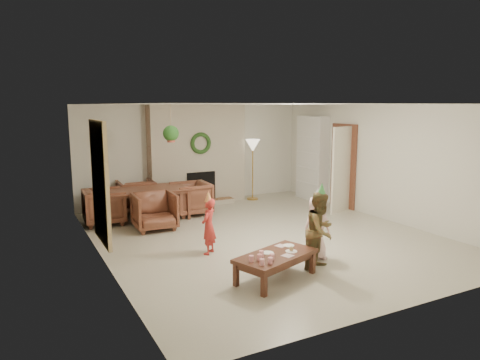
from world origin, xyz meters
TOP-DOWN VIEW (x-y plane):
  - floor at (0.00, 0.00)m, footprint 7.00×7.00m
  - ceiling at (0.00, 0.00)m, footprint 7.00×7.00m
  - wall_back at (0.00, 3.50)m, footprint 7.00×0.00m
  - wall_front at (0.00, -3.50)m, footprint 7.00×0.00m
  - wall_left at (-3.00, 0.00)m, footprint 0.00×7.00m
  - wall_right at (3.00, 0.00)m, footprint 0.00×7.00m
  - fireplace_mass at (0.00, 3.30)m, footprint 2.50×0.40m
  - fireplace_hearth at (0.00, 2.95)m, footprint 1.60×0.30m
  - fireplace_firebox at (0.00, 3.12)m, footprint 0.75×0.12m
  - fireplace_wreath at (0.00, 3.07)m, footprint 0.54×0.10m
  - floor_lamp_base at (1.44, 3.00)m, footprint 0.30×0.30m
  - floor_lamp_post at (1.44, 3.00)m, footprint 0.03×0.03m
  - floor_lamp_shade at (1.44, 3.00)m, footprint 0.38×0.38m
  - bookshelf_carcass at (2.84, 2.30)m, footprint 0.30×1.00m
  - bookshelf_shelf_a at (2.82, 2.30)m, footprint 0.30×0.92m
  - bookshelf_shelf_b at (2.82, 2.30)m, footprint 0.30×0.92m
  - bookshelf_shelf_c at (2.82, 2.30)m, footprint 0.30×0.92m
  - bookshelf_shelf_d at (2.82, 2.30)m, footprint 0.30×0.92m
  - books_row_lower at (2.80, 2.15)m, footprint 0.20×0.40m
  - books_row_mid at (2.80, 2.35)m, footprint 0.20×0.44m
  - books_row_upper at (2.80, 2.20)m, footprint 0.20×0.36m
  - door_frame at (2.96, 1.20)m, footprint 0.05×0.86m
  - door_leaf at (2.58, 0.82)m, footprint 0.77×0.32m
  - curtain_panel at (-2.96, 0.20)m, footprint 0.06×1.20m
  - dining_table at (-1.69, 2.25)m, footprint 1.99×1.16m
  - dining_chair_near at (-1.72, 1.39)m, footprint 0.84×0.86m
  - dining_chair_far at (-1.65, 3.10)m, footprint 0.84×0.86m
  - dining_chair_left at (-2.54, 2.28)m, footprint 0.86×0.84m
  - dining_chair_right at (-0.62, 2.20)m, footprint 0.86×0.84m
  - hanging_plant_cord at (-1.30, 1.50)m, footprint 0.01×0.01m
  - hanging_plant_pot at (-1.30, 1.50)m, footprint 0.16×0.16m
  - hanging_plant_foliage at (-1.30, 1.50)m, footprint 0.32×0.32m
  - coffee_table_top at (-0.95, -1.96)m, footprint 1.38×1.00m
  - coffee_table_apron at (-0.95, -1.96)m, footprint 1.25×0.87m
  - coffee_leg_fl at (-1.40, -2.38)m, footprint 0.09×0.09m
  - coffee_leg_fr at (-0.34, -2.01)m, footprint 0.09×0.09m
  - coffee_leg_bl at (-1.57, -1.90)m, footprint 0.09×0.09m
  - coffee_leg_br at (-0.50, -1.53)m, footprint 0.09×0.09m
  - cup_a at (-1.36, -2.25)m, footprint 0.09×0.09m
  - cup_b at (-1.42, -2.07)m, footprint 0.09×0.09m
  - cup_c at (-1.23, -2.26)m, footprint 0.09×0.09m
  - cup_d at (-1.30, -2.08)m, footprint 0.09×0.09m
  - cup_e at (-1.13, -2.14)m, footprint 0.09×0.09m
  - cup_f at (-1.19, -1.96)m, footprint 0.09×0.09m
  - plate_a at (-1.04, -1.86)m, footprint 0.22×0.22m
  - plate_b at (-0.70, -1.97)m, footprint 0.22×0.22m
  - plate_c at (-0.58, -1.72)m, footprint 0.22×0.22m
  - food_scoop at (-0.70, -1.97)m, footprint 0.09×0.09m
  - napkin_left at (-0.85, -2.10)m, footprint 0.18×0.18m
  - napkin_right at (-0.69, -1.68)m, footprint 0.18×0.18m
  - child_red at (-1.35, -0.48)m, footprint 0.41×0.41m
  - party_hat_red at (-1.35, -0.48)m, footprint 0.17×0.17m
  - child_plaid at (-0.11, -1.88)m, footprint 0.71×0.65m
  - party_hat_plaid at (-0.11, -1.88)m, footprint 0.15×0.15m
  - child_pink at (0.10, -1.52)m, footprint 0.52×0.34m
  - party_hat_pink at (0.10, -1.52)m, footprint 0.16×0.16m

SIDE VIEW (x-z plane):
  - floor at x=0.00m, z-range 0.00..0.00m
  - floor_lamp_base at x=1.44m, z-range 0.00..0.03m
  - fireplace_hearth at x=0.00m, z-range 0.00..0.12m
  - coffee_leg_fl at x=-1.40m, z-range 0.00..0.32m
  - coffee_leg_fr at x=-0.34m, z-range 0.00..0.32m
  - coffee_leg_bl at x=-1.57m, z-range 0.00..0.32m
  - coffee_leg_br at x=-0.50m, z-range 0.00..0.32m
  - coffee_table_apron at x=-0.95m, z-range 0.25..0.32m
  - dining_table at x=-1.69m, z-range 0.00..0.68m
  - coffee_table_top at x=-0.95m, z-range 0.32..0.38m
  - dining_chair_near at x=-1.72m, z-range 0.00..0.75m
  - dining_chair_far at x=-1.65m, z-range 0.00..0.75m
  - dining_chair_left at x=-2.54m, z-range 0.00..0.75m
  - dining_chair_right at x=-0.62m, z-range 0.00..0.75m
  - napkin_left at x=-0.85m, z-range 0.38..0.39m
  - napkin_right at x=-0.69m, z-range 0.38..0.39m
  - plate_a at x=-1.04m, z-range 0.38..0.39m
  - plate_b at x=-0.70m, z-range 0.38..0.39m
  - plate_c at x=-0.58m, z-range 0.38..0.39m
  - food_scoop at x=-0.70m, z-range 0.39..0.46m
  - cup_a at x=-1.36m, z-range 0.38..0.47m
  - cup_b at x=-1.42m, z-range 0.38..0.47m
  - cup_c at x=-1.23m, z-range 0.38..0.47m
  - cup_d at x=-1.30m, z-range 0.38..0.47m
  - cup_e at x=-1.13m, z-range 0.38..0.47m
  - cup_f at x=-1.19m, z-range 0.38..0.47m
  - fireplace_firebox at x=0.00m, z-range 0.07..0.82m
  - bookshelf_shelf_a at x=2.82m, z-range 0.43..0.47m
  - child_red at x=-1.35m, z-range 0.00..0.95m
  - child_pink at x=0.10m, z-range 0.00..1.04m
  - books_row_lower at x=2.80m, z-range 0.47..0.71m
  - child_plaid at x=-0.11m, z-range 0.00..1.20m
  - floor_lamp_post at x=1.44m, z-range 0.03..1.47m
  - bookshelf_shelf_b at x=2.82m, z-range 0.83..0.86m
  - books_row_mid at x=2.80m, z-range 0.87..1.11m
  - party_hat_red at x=-1.35m, z-range 0.90..1.08m
  - door_leaf at x=2.58m, z-range 0.00..2.00m
  - door_frame at x=2.96m, z-range 0.00..2.04m
  - party_hat_pink at x=0.10m, z-range 0.99..1.18m
  - bookshelf_carcass at x=2.84m, z-range 0.00..2.20m
  - party_hat_plaid at x=-0.11m, z-range 1.14..1.34m
  - wall_back at x=0.00m, z-range -2.25..4.75m
  - wall_front at x=0.00m, z-range -2.25..4.75m
  - wall_left at x=-3.00m, z-range -2.25..4.75m
  - wall_right at x=3.00m, z-range -2.25..4.75m
  - fireplace_mass at x=0.00m, z-range 0.00..2.50m
  - bookshelf_shelf_c at x=2.82m, z-range 1.24..1.26m
  - curtain_panel at x=-2.96m, z-range 0.25..2.25m
  - books_row_upper at x=2.80m, z-range 1.27..1.49m
  - floor_lamp_shade at x=1.44m, z-range 1.28..1.60m
  - fireplace_wreath at x=0.00m, z-range 1.28..1.82m
  - bookshelf_shelf_d at x=2.82m, z-range 1.64..1.66m
  - hanging_plant_pot at x=-1.30m, z-range 1.74..1.86m
  - hanging_plant_foliage at x=-1.30m, z-range 1.76..2.08m
  - hanging_plant_cord at x=-1.30m, z-range 1.80..2.50m
  - ceiling at x=0.00m, z-range 2.50..2.50m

